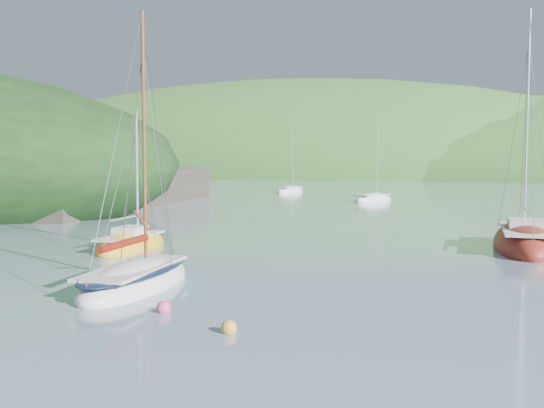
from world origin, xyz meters
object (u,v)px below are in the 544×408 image
(sailboat_yellow, at_px, (132,245))
(sloop_red, at_px, (525,244))
(daysailer_white, at_px, (136,281))
(distant_sloop_a, at_px, (373,200))
(distant_sloop_c, at_px, (290,191))

(sailboat_yellow, bearing_deg, sloop_red, 13.70)
(daysailer_white, distance_m, sailboat_yellow, 9.20)
(sailboat_yellow, bearing_deg, daysailer_white, -62.45)
(distant_sloop_a, height_order, distant_sloop_c, distant_sloop_a)
(sloop_red, bearing_deg, distant_sloop_c, 118.74)
(sailboat_yellow, relative_size, distant_sloop_c, 0.86)
(daysailer_white, distance_m, sloop_red, 19.12)
(daysailer_white, height_order, distant_sloop_c, daysailer_white)
(daysailer_white, xyz_separation_m, distant_sloop_c, (-15.60, 60.84, -0.07))
(sloop_red, bearing_deg, daysailer_white, -133.78)
(sloop_red, distance_m, sailboat_yellow, 19.11)
(distant_sloop_c, bearing_deg, sloop_red, -48.80)
(sailboat_yellow, xyz_separation_m, distant_sloop_a, (4.02, 38.81, -0.02))
(distant_sloop_a, bearing_deg, sloop_red, -45.31)
(sloop_red, relative_size, distant_sloop_c, 1.46)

